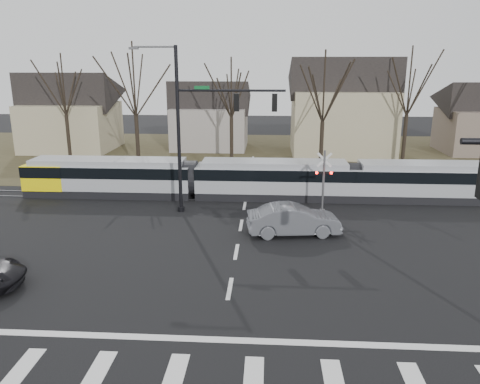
{
  "coord_description": "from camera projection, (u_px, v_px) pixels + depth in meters",
  "views": [
    {
      "loc": [
        1.54,
        -15.83,
        9.15
      ],
      "look_at": [
        0.0,
        9.0,
        2.3
      ],
      "focal_mm": 35.0,
      "sensor_mm": 36.0,
      "label": 1
    }
  ],
  "objects": [
    {
      "name": "ground",
      "position": [
        225.0,
        313.0,
        17.75
      ],
      "size": [
        140.0,
        140.0,
        0.0
      ],
      "primitive_type": "plane",
      "color": "black"
    },
    {
      "name": "grass_verge",
      "position": [
        254.0,
        155.0,
        48.55
      ],
      "size": [
        140.0,
        28.0,
        0.01
      ],
      "primitive_type": "cube",
      "color": "#38331E",
      "rests_on": "ground"
    },
    {
      "name": "crosswalk",
      "position": [
        213.0,
        382.0,
        13.9
      ],
      "size": [
        27.0,
        2.6,
        0.01
      ],
      "color": "silver",
      "rests_on": "ground"
    },
    {
      "name": "stop_line",
      "position": [
        221.0,
        340.0,
        16.02
      ],
      "size": [
        28.0,
        0.35,
        0.01
      ],
      "primitive_type": "cube",
      "color": "silver",
      "rests_on": "ground"
    },
    {
      "name": "lane_dashes",
      "position": [
        246.0,
        197.0,
        33.15
      ],
      "size": [
        0.18,
        30.0,
        0.01
      ],
      "color": "silver",
      "rests_on": "ground"
    },
    {
      "name": "rail_pair",
      "position": [
        246.0,
        197.0,
        32.95
      ],
      "size": [
        90.0,
        1.52,
        0.06
      ],
      "color": "#59595E",
      "rests_on": "ground"
    },
    {
      "name": "tram",
      "position": [
        272.0,
        178.0,
        32.66
      ],
      "size": [
        34.81,
        2.58,
        2.64
      ],
      "color": "gray",
      "rests_on": "ground"
    },
    {
      "name": "sedan",
      "position": [
        294.0,
        220.0,
        25.74
      ],
      "size": [
        3.11,
        5.56,
        1.68
      ],
      "primitive_type": "imported",
      "rotation": [
        0.0,
        0.0,
        1.7
      ],
      "color": "#5B5D64",
      "rests_on": "ground"
    },
    {
      "name": "signal_pole_far",
      "position": [
        204.0,
        122.0,
        28.41
      ],
      "size": [
        9.28,
        0.44,
        10.2
      ],
      "color": "black",
      "rests_on": "ground"
    },
    {
      "name": "rail_crossing_signal",
      "position": [
        323.0,
        184.0,
        29.27
      ],
      "size": [
        1.08,
        0.36,
        4.0
      ],
      "color": "#59595B",
      "rests_on": "ground"
    },
    {
      "name": "tree_row",
      "position": [
        274.0,
        112.0,
        41.33
      ],
      "size": [
        59.2,
        7.2,
        10.0
      ],
      "color": "black",
      "rests_on": "ground"
    },
    {
      "name": "house_a",
      "position": [
        70.0,
        108.0,
        50.48
      ],
      "size": [
        9.72,
        8.64,
        8.6
      ],
      "color": "gray",
      "rests_on": "ground"
    },
    {
      "name": "house_b",
      "position": [
        210.0,
        112.0,
        51.64
      ],
      "size": [
        8.64,
        7.56,
        7.65
      ],
      "color": "gray",
      "rests_on": "ground"
    },
    {
      "name": "house_c",
      "position": [
        343.0,
        103.0,
        47.59
      ],
      "size": [
        10.8,
        8.64,
        10.1
      ],
      "color": "gray",
      "rests_on": "ground"
    }
  ]
}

